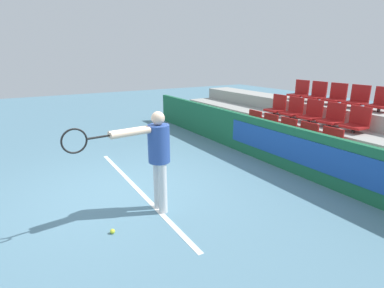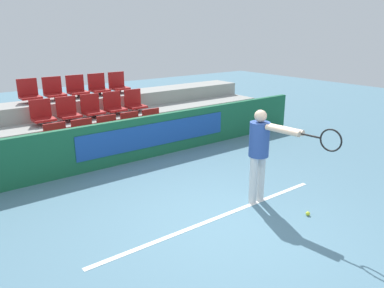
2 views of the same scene
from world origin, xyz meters
name	(u,v)px [view 1 (image 1 of 2)]	position (x,y,z in m)	size (l,w,h in m)	color
ground_plane	(123,193)	(0.00, 0.00, 0.00)	(30.00, 30.00, 0.00)	slate
court_baseline	(138,189)	(0.00, 0.27, 0.00)	(4.30, 0.08, 0.01)	white
barrier_wall	(265,141)	(0.02, 3.34, 0.47)	(10.41, 0.14, 0.94)	#19603D
bleacher_tier_front	(280,149)	(0.00, 3.86, 0.18)	(10.01, 0.88, 0.37)	#9E9E99
bleacher_tier_middle	(306,137)	(0.00, 4.74, 0.37)	(10.01, 0.88, 0.73)	#9E9E99
bleacher_tier_back	(329,126)	(0.00, 5.62, 0.55)	(10.01, 0.88, 1.10)	#9E9E99
stadium_chair_0	(252,123)	(-1.16, 3.98, 0.59)	(0.46, 0.40, 0.55)	#333333
stadium_chair_1	(267,127)	(-0.58, 3.98, 0.59)	(0.46, 0.40, 0.55)	#333333
stadium_chair_2	(285,132)	(0.00, 3.98, 0.59)	(0.46, 0.40, 0.55)	#333333
stadium_chair_3	(305,138)	(0.58, 3.98, 0.59)	(0.46, 0.40, 0.55)	#333333
stadium_chair_4	(329,144)	(1.16, 3.98, 0.59)	(0.46, 0.40, 0.55)	#333333
stadium_chair_5	(277,107)	(-1.16, 4.86, 0.95)	(0.46, 0.40, 0.55)	#333333
stadium_chair_6	(293,110)	(-0.58, 4.86, 0.95)	(0.46, 0.40, 0.55)	#333333
stadium_chair_7	(311,113)	(0.00, 4.86, 0.95)	(0.46, 0.40, 0.55)	#333333
stadium_chair_8	(332,117)	(0.58, 4.86, 0.95)	(0.46, 0.40, 0.55)	#333333
stadium_chair_9	(357,122)	(1.16, 4.86, 0.95)	(0.46, 0.40, 0.55)	#333333
stadium_chair_10	(299,92)	(-1.16, 5.74, 1.32)	(0.46, 0.40, 0.55)	#333333
stadium_chair_11	(316,94)	(-0.58, 5.74, 1.32)	(0.46, 0.40, 0.55)	#333333
stadium_chair_12	(336,96)	(0.00, 5.74, 1.32)	(0.46, 0.40, 0.55)	#333333
stadium_chair_13	(357,99)	(0.58, 5.74, 1.32)	(0.46, 0.40, 0.55)	#333333
stadium_chair_14	(382,102)	(1.16, 5.74, 1.32)	(0.46, 0.40, 0.55)	#333333
tennis_player	(155,152)	(0.90, 0.25, 0.96)	(0.32, 1.50, 1.56)	silver
tennis_ball	(113,231)	(1.15, -0.52, 0.03)	(0.07, 0.07, 0.07)	#CCDB33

